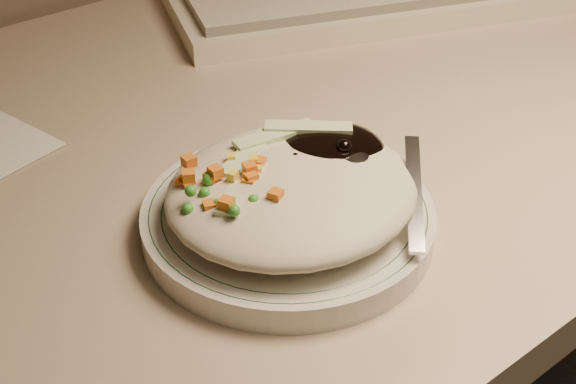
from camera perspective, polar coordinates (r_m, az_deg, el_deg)
desk at (r=0.88m, az=-2.22°, el=-6.10°), size 1.40×0.70×0.74m
plate at (r=0.61m, az=0.00°, el=-2.00°), size 0.22×0.22×0.02m
plate_rim at (r=0.60m, az=0.00°, el=-1.24°), size 0.21×0.21×0.00m
meal at (r=0.59m, az=0.37°, el=0.56°), size 0.21×0.19×0.05m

